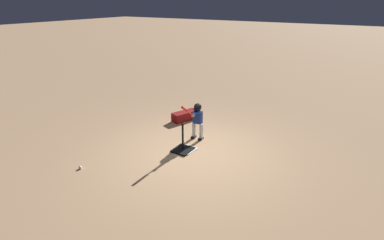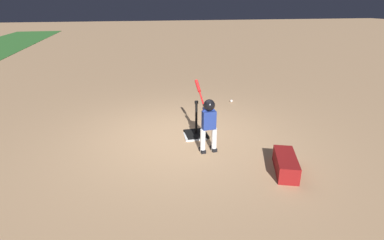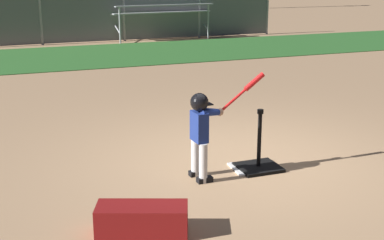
{
  "view_description": "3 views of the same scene",
  "coord_description": "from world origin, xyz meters",
  "px_view_note": "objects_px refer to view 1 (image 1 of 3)",
  "views": [
    {
      "loc": [
        5.67,
        3.43,
        3.58
      ],
      "look_at": [
        -0.04,
        -0.1,
        0.86
      ],
      "focal_mm": 28.0,
      "sensor_mm": 36.0,
      "label": 1
    },
    {
      "loc": [
        -5.59,
        1.05,
        2.6
      ],
      "look_at": [
        -0.62,
        -0.08,
        0.61
      ],
      "focal_mm": 28.0,
      "sensor_mm": 36.0,
      "label": 2
    },
    {
      "loc": [
        -2.86,
        -5.75,
        2.38
      ],
      "look_at": [
        -0.72,
        -0.07,
        0.63
      ],
      "focal_mm": 50.0,
      "sensor_mm": 36.0,
      "label": 3
    }
  ],
  "objects_px": {
    "batting_tee": "(183,147)",
    "baseball": "(80,167)",
    "batter_child": "(197,117)",
    "equipment_bag": "(185,116)"
  },
  "relations": [
    {
      "from": "batting_tee",
      "to": "equipment_bag",
      "type": "height_order",
      "value": "batting_tee"
    },
    {
      "from": "batting_tee",
      "to": "equipment_bag",
      "type": "xyz_separation_m",
      "value": [
        -1.77,
        -1.09,
        0.05
      ]
    },
    {
      "from": "baseball",
      "to": "equipment_bag",
      "type": "height_order",
      "value": "equipment_bag"
    },
    {
      "from": "batting_tee",
      "to": "baseball",
      "type": "height_order",
      "value": "batting_tee"
    },
    {
      "from": "batting_tee",
      "to": "baseball",
      "type": "distance_m",
      "value": 2.47
    },
    {
      "from": "batting_tee",
      "to": "batter_child",
      "type": "bearing_deg",
      "value": -176.98
    },
    {
      "from": "batting_tee",
      "to": "baseball",
      "type": "xyz_separation_m",
      "value": [
        1.97,
        -1.5,
        -0.05
      ]
    },
    {
      "from": "batting_tee",
      "to": "batter_child",
      "type": "xyz_separation_m",
      "value": [
        -0.75,
        -0.04,
        0.56
      ]
    },
    {
      "from": "batter_child",
      "to": "equipment_bag",
      "type": "height_order",
      "value": "batter_child"
    },
    {
      "from": "batting_tee",
      "to": "equipment_bag",
      "type": "relative_size",
      "value": 0.9
    }
  ]
}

